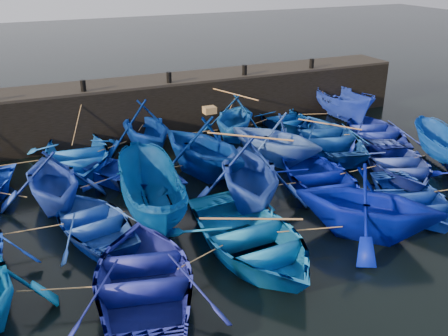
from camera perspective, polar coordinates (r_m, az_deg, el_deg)
name	(u,v)px	position (r m, az deg, el deg)	size (l,w,h in m)	color
ground	(263,222)	(16.88, 4.46, -6.12)	(120.00, 120.00, 0.00)	black
quay_wall	(165,106)	(25.41, -6.78, 7.10)	(26.00, 2.50, 2.50)	black
quay_top	(164,80)	(25.08, -6.92, 9.97)	(26.00, 2.50, 0.12)	black
bollard_1	(83,86)	(23.31, -15.79, 9.03)	(0.24, 0.24, 0.50)	black
bollard_2	(169,77)	(24.18, -6.30, 10.25)	(0.24, 0.24, 0.50)	black
bollard_3	(245,70)	(25.65, 2.37, 11.13)	(0.24, 0.24, 0.50)	black
bollard_4	(312,63)	(27.63, 9.99, 11.68)	(0.24, 0.24, 0.50)	black
boat_1	(76,154)	(21.70, -16.53, 1.53)	(3.98, 5.56, 1.15)	blue
boat_2	(145,126)	(22.71, -9.05, 4.76)	(3.81, 4.41, 2.32)	navy
boat_3	(235,117)	(24.00, 1.24, 5.86)	(3.54, 4.10, 2.16)	#0B46A8
boat_4	(283,118)	(26.01, 6.81, 5.68)	(3.24, 4.53, 0.94)	navy
boat_5	(342,104)	(27.28, 13.36, 7.13)	(1.88, 4.98, 1.93)	#1935C8
boat_7	(52,178)	(18.31, -19.07, -1.07)	(3.65, 4.24, 2.23)	#19349E
boat_8	(138,175)	(19.40, -9.80, -0.82)	(3.14, 4.39, 0.91)	#0C2496
boat_9	(203,145)	(19.82, -2.42, 2.63)	(4.19, 4.86, 2.56)	navy
boat_10	(275,137)	(21.15, 5.89, 3.50)	(3.77, 4.37, 2.30)	blue
boat_11	(328,137)	(23.29, 11.81, 3.50)	(3.97, 5.56, 1.15)	navy
boat_12	(375,132)	(24.68, 16.86, 4.01)	(3.68, 5.15, 1.07)	#17289D
boat_14	(93,221)	(16.47, -14.72, -5.87)	(3.14, 4.39, 0.91)	blue
boat_15	(150,194)	(16.56, -8.40, -3.00)	(1.96, 5.19, 2.01)	navy
boat_16	(249,172)	(17.40, 2.84, -0.43)	(4.18, 4.85, 2.55)	#1838A5
boat_17	(321,179)	(19.02, 11.02, -1.21)	(3.58, 5.00, 1.04)	#021099
boat_18	(397,162)	(21.33, 19.19, 0.60)	(3.51, 4.90, 1.02)	#233998
boat_19	(441,147)	(22.88, 23.60, 2.22)	(1.55, 4.11, 1.59)	#073DA1
boat_21	(145,277)	(13.38, -9.04, -12.16)	(3.94, 5.50, 1.14)	navy
boat_22	(251,237)	(14.83, 3.05, -7.92)	(4.07, 5.69, 1.18)	blue
boat_23	(368,202)	(16.08, 16.16, -3.79)	(3.93, 4.56, 2.40)	#000E98
boat_24	(415,199)	(18.53, 20.95, -3.30)	(3.14, 4.39, 0.91)	#153DC2
wooden_crate	(210,110)	(19.48, -1.66, 6.64)	(0.47, 0.39, 0.26)	olive
mooring_ropes	(199,150)	(20.50, -2.92, 2.12)	(18.61, 11.81, 2.10)	tan
loose_oars	(269,136)	(19.43, 5.12, 3.72)	(9.47, 11.52, 1.46)	#99724C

